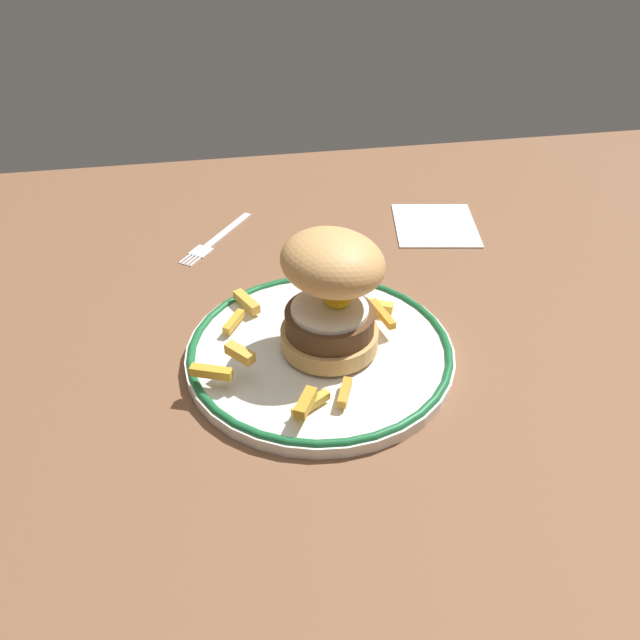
% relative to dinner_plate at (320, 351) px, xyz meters
% --- Properties ---
extents(ground_plane, '(1.37, 1.06, 0.04)m').
position_rel_dinner_plate_xyz_m(ground_plane, '(0.05, -0.02, -0.03)').
color(ground_plane, brown).
extents(dinner_plate, '(0.26, 0.26, 0.02)m').
position_rel_dinner_plate_xyz_m(dinner_plate, '(0.00, 0.00, 0.00)').
color(dinner_plate, white).
rests_on(dinner_plate, ground_plane).
extents(burger, '(0.11, 0.11, 0.12)m').
position_rel_dinner_plate_xyz_m(burger, '(0.01, 0.00, 0.07)').
color(burger, tan).
rests_on(burger, dinner_plate).
extents(fries_pile, '(0.21, 0.20, 0.03)m').
position_rel_dinner_plate_xyz_m(fries_pile, '(-0.02, 0.00, 0.02)').
color(fries_pile, gold).
rests_on(fries_pile, dinner_plate).
extents(fork, '(0.10, 0.12, 0.00)m').
position_rel_dinner_plate_xyz_m(fork, '(-0.09, 0.25, -0.01)').
color(fork, silver).
rests_on(fork, ground_plane).
extents(napkin, '(0.12, 0.13, 0.00)m').
position_rel_dinner_plate_xyz_m(napkin, '(0.19, 0.24, -0.01)').
color(napkin, white).
rests_on(napkin, ground_plane).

